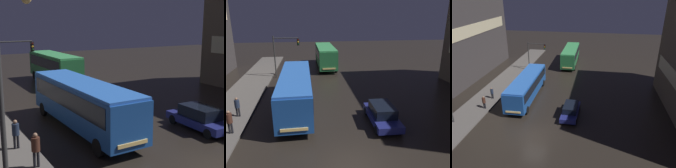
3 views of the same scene
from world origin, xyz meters
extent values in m
plane|color=black|center=(0.00, 0.00, 0.00)|extent=(120.00, 120.00, 0.00)
cube|color=#56514C|center=(-9.00, 10.00, 0.07)|extent=(4.00, 48.00, 0.15)
cube|color=#194793|center=(-3.31, 8.49, 1.79)|extent=(2.76, 11.41, 2.48)
cube|color=black|center=(-3.31, 8.49, 2.28)|extent=(2.81, 10.50, 1.10)
cube|color=blue|center=(-3.31, 8.49, 3.11)|extent=(2.70, 11.19, 0.16)
cube|color=#F4CC72|center=(-3.22, 2.79, 0.95)|extent=(1.81, 0.13, 0.20)
cylinder|color=black|center=(-2.05, 4.23, 0.50)|extent=(0.27, 1.00, 1.00)
cylinder|color=black|center=(-4.43, 4.19, 0.50)|extent=(0.27, 1.00, 1.00)
cylinder|color=black|center=(-2.19, 12.80, 0.50)|extent=(0.27, 1.00, 1.00)
cylinder|color=black|center=(-4.57, 12.76, 0.50)|extent=(0.27, 1.00, 1.00)
cube|color=#236B38|center=(0.64, 24.43, 1.88)|extent=(2.74, 10.31, 2.66)
cube|color=black|center=(0.64, 24.43, 2.46)|extent=(2.79, 9.49, 1.10)
cube|color=#399252|center=(0.64, 24.43, 3.29)|extent=(2.68, 10.10, 0.16)
cube|color=#F4CC72|center=(0.72, 19.27, 0.95)|extent=(1.82, 0.13, 0.20)
cylinder|color=black|center=(1.89, 20.71, 0.50)|extent=(0.26, 1.00, 1.00)
cylinder|color=black|center=(-0.50, 20.68, 0.50)|extent=(0.26, 1.00, 1.00)
cylinder|color=black|center=(1.79, 28.18, 0.50)|extent=(0.26, 1.00, 1.00)
cylinder|color=black|center=(-0.60, 28.15, 0.50)|extent=(0.26, 1.00, 1.00)
cube|color=navy|center=(3.34, 4.64, 0.55)|extent=(1.98, 4.69, 0.50)
cube|color=black|center=(3.34, 4.64, 1.17)|extent=(1.65, 2.60, 0.74)
cylinder|color=black|center=(4.15, 2.99, 0.32)|extent=(0.22, 0.65, 0.64)
cylinder|color=black|center=(2.45, 3.04, 0.32)|extent=(0.22, 0.65, 0.64)
cylinder|color=black|center=(4.24, 6.24, 0.32)|extent=(0.22, 0.65, 0.64)
cylinder|color=black|center=(2.54, 6.28, 0.32)|extent=(0.22, 0.65, 0.64)
cylinder|color=black|center=(-8.05, 7.10, 0.54)|extent=(0.14, 0.14, 0.77)
cylinder|color=black|center=(-7.87, 7.10, 0.54)|extent=(0.14, 0.14, 0.77)
cylinder|color=#1E283D|center=(-7.96, 7.10, 1.24)|extent=(0.46, 0.46, 0.64)
sphere|color=#8C664C|center=(-7.96, 7.10, 1.67)|extent=(0.22, 0.22, 0.22)
cylinder|color=black|center=(-7.78, 4.35, 0.56)|extent=(0.14, 0.14, 0.82)
cylinder|color=black|center=(-7.60, 4.35, 0.56)|extent=(0.14, 0.14, 0.82)
cylinder|color=#422319|center=(-7.69, 4.35, 1.31)|extent=(0.53, 0.53, 0.68)
sphere|color=#8C664C|center=(-7.69, 4.35, 1.76)|extent=(0.22, 0.22, 0.22)
cylinder|color=#2D2D2D|center=(-6.46, 19.21, 2.76)|extent=(0.16, 0.16, 5.51)
cylinder|color=#2D2D2D|center=(-4.89, 19.21, 5.21)|extent=(3.13, 0.12, 0.12)
cube|color=black|center=(-3.33, 19.21, 4.71)|extent=(0.30, 0.24, 0.90)
sphere|color=#390706|center=(-3.33, 19.07, 4.99)|extent=(0.18, 0.18, 0.18)
sphere|color=gold|center=(-3.33, 19.07, 4.71)|extent=(0.18, 0.18, 0.18)
sphere|color=black|center=(-3.33, 19.07, 4.43)|extent=(0.18, 0.18, 0.18)
camera|label=1|loc=(-11.58, -9.38, 6.98)|focal=50.00mm
camera|label=2|loc=(-2.15, -10.09, 8.06)|focal=35.00mm
camera|label=3|loc=(6.25, -18.03, 14.20)|focal=35.00mm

